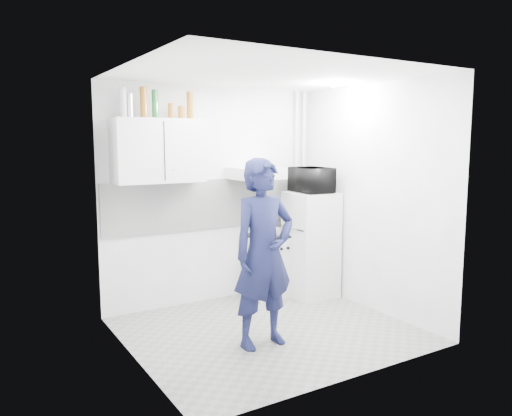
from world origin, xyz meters
TOP-DOWN VIEW (x-y plane):
  - floor at (0.00, 0.00)m, footprint 2.80×2.80m
  - ceiling at (0.00, 0.00)m, footprint 2.80×2.80m
  - wall_back at (0.00, 1.25)m, footprint 2.80×0.00m
  - wall_left at (-1.40, 0.00)m, footprint 0.00×2.60m
  - wall_right at (1.40, 0.00)m, footprint 0.00×2.60m
  - person at (-0.23, -0.27)m, footprint 0.67×0.45m
  - stove at (0.62, 1.00)m, footprint 0.48×0.48m
  - fridge at (1.10, 0.73)m, footprint 0.56×0.56m
  - stove_top at (0.62, 1.00)m, footprint 0.46×0.46m
  - saucepan at (0.71, 0.95)m, footprint 0.19×0.19m
  - microwave at (1.10, 0.73)m, footprint 0.60×0.44m
  - bottle_a at (-1.13, 1.07)m, footprint 0.07×0.07m
  - bottle_b at (-1.05, 1.07)m, footprint 0.07×0.07m
  - bottle_c at (-0.90, 1.07)m, footprint 0.08×0.08m
  - bottle_d at (-0.78, 1.07)m, footprint 0.07×0.07m
  - canister_a at (-0.59, 1.07)m, footprint 0.07×0.07m
  - canister_b at (-0.47, 1.07)m, footprint 0.08×0.08m
  - bottle_e at (-0.37, 1.07)m, footprint 0.08×0.08m
  - upper_cabinet at (-0.75, 1.07)m, footprint 1.00×0.35m
  - range_hood at (0.45, 1.00)m, footprint 0.60×0.50m
  - backsplash at (0.00, 1.24)m, footprint 2.74×0.03m
  - pipe_a at (1.30, 1.17)m, footprint 0.05×0.05m
  - pipe_b at (1.18, 1.17)m, footprint 0.04×0.04m
  - ceiling_spot_fixture at (1.00, 0.20)m, footprint 0.10×0.10m

SIDE VIEW (x-z plane):
  - floor at x=0.00m, z-range 0.00..0.00m
  - stove at x=0.62m, z-range 0.00..0.76m
  - fridge at x=1.10m, z-range 0.00..1.32m
  - stove_top at x=0.62m, z-range 0.76..0.79m
  - saucepan at x=0.71m, z-range 0.79..0.90m
  - person at x=-0.23m, z-range 0.00..1.80m
  - backsplash at x=0.00m, z-range 0.90..1.50m
  - wall_left at x=-1.40m, z-range 0.00..2.60m
  - wall_right at x=1.40m, z-range 0.00..2.60m
  - pipe_a at x=1.30m, z-range 0.00..2.60m
  - pipe_b at x=1.18m, z-range 0.00..2.60m
  - wall_back at x=0.00m, z-range -0.10..2.70m
  - microwave at x=1.10m, z-range 1.32..1.63m
  - range_hood at x=0.45m, z-range 1.50..1.64m
  - upper_cabinet at x=-0.75m, z-range 1.50..2.20m
  - canister_b at x=-0.47m, z-range 2.20..2.34m
  - canister_a at x=-0.59m, z-range 2.20..2.37m
  - bottle_b at x=-1.05m, z-range 2.20..2.45m
  - bottle_e at x=-0.37m, z-range 2.20..2.50m
  - bottle_d at x=-0.78m, z-range 2.20..2.50m
  - bottle_a at x=-1.13m, z-range 2.20..2.51m
  - bottle_c at x=-0.90m, z-range 2.20..2.53m
  - ceiling_spot_fixture at x=1.00m, z-range 2.56..2.58m
  - ceiling at x=0.00m, z-range 2.60..2.60m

